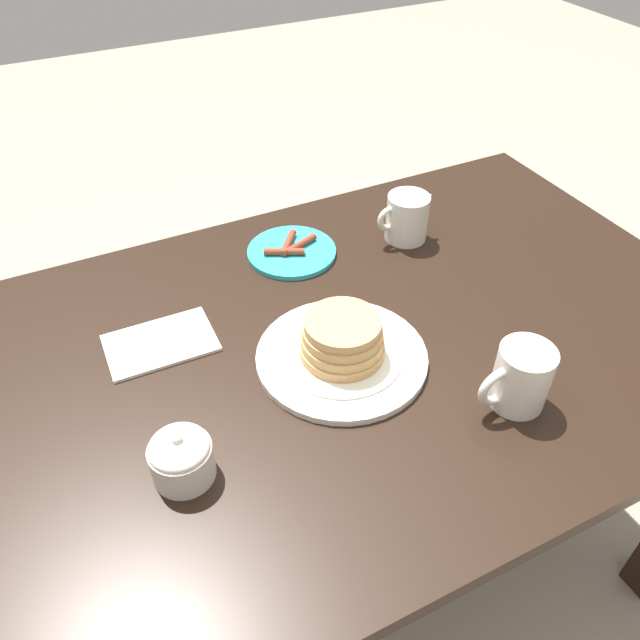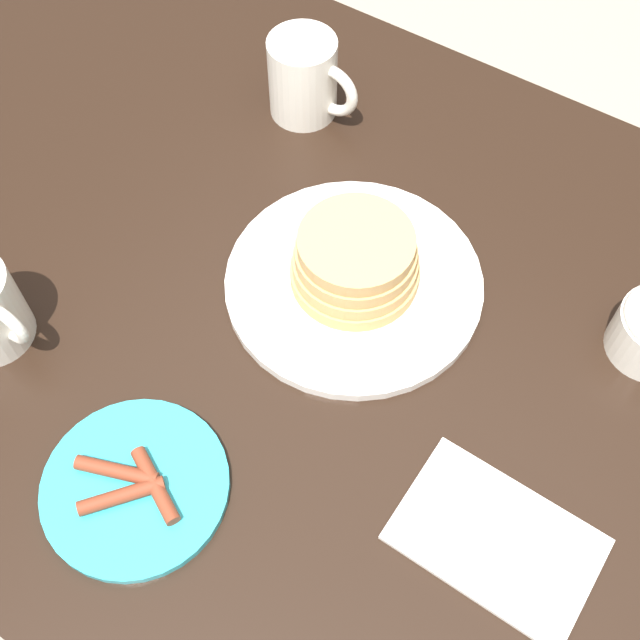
% 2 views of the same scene
% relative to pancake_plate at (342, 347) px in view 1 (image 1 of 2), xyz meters
% --- Properties ---
extents(ground_plane, '(8.00, 8.00, 0.00)m').
position_rel_pancake_plate_xyz_m(ground_plane, '(-0.01, -0.04, -0.76)').
color(ground_plane, gray).
extents(dining_table, '(1.39, 0.86, 0.73)m').
position_rel_pancake_plate_xyz_m(dining_table, '(-0.01, -0.04, -0.14)').
color(dining_table, black).
rests_on(dining_table, ground_plane).
extents(pancake_plate, '(0.28, 0.28, 0.08)m').
position_rel_pancake_plate_xyz_m(pancake_plate, '(0.00, 0.00, 0.00)').
color(pancake_plate, white).
rests_on(pancake_plate, dining_table).
extents(side_plate_bacon, '(0.17, 0.17, 0.02)m').
position_rel_pancake_plate_xyz_m(side_plate_bacon, '(-0.05, -0.30, -0.02)').
color(side_plate_bacon, '#2DADBC').
rests_on(side_plate_bacon, dining_table).
extents(coffee_mug, '(0.12, 0.08, 0.10)m').
position_rel_pancake_plate_xyz_m(coffee_mug, '(-0.19, 0.19, 0.02)').
color(coffee_mug, silver).
rests_on(coffee_mug, dining_table).
extents(creamer_pitcher, '(0.13, 0.08, 0.10)m').
position_rel_pancake_plate_xyz_m(creamer_pitcher, '(-0.28, -0.25, 0.02)').
color(creamer_pitcher, silver).
rests_on(creamer_pitcher, dining_table).
extents(sugar_bowl, '(0.09, 0.09, 0.08)m').
position_rel_pancake_plate_xyz_m(sugar_bowl, '(0.29, 0.10, 0.01)').
color(sugar_bowl, silver).
rests_on(sugar_bowl, dining_table).
extents(napkin, '(0.18, 0.12, 0.01)m').
position_rel_pancake_plate_xyz_m(napkin, '(0.25, -0.16, -0.02)').
color(napkin, silver).
rests_on(napkin, dining_table).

